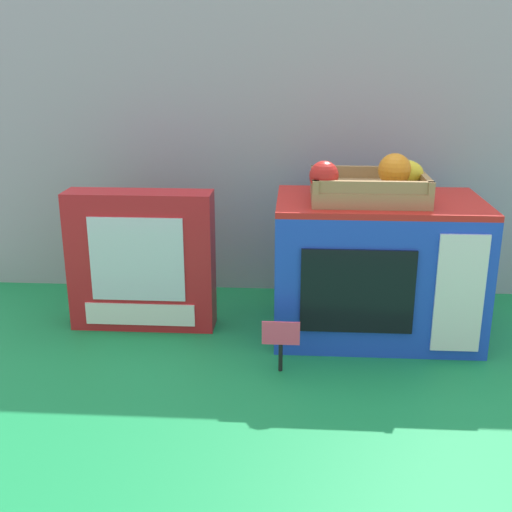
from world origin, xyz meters
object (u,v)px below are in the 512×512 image
food_groups_crate (369,185)px  price_sign (279,338)px  cookie_set_box (140,261)px  toy_microwave (375,267)px

food_groups_crate → price_sign: food_groups_crate is taller
food_groups_crate → cookie_set_box: (-0.47, 0.01, -0.17)m
toy_microwave → cookie_set_box: cookie_set_box is taller
cookie_set_box → price_sign: size_ratio=3.06×
toy_microwave → price_sign: toy_microwave is taller
toy_microwave → food_groups_crate: food_groups_crate is taller
toy_microwave → cookie_set_box: bearing=180.0°
cookie_set_box → price_sign: (0.30, -0.19, -0.08)m
cookie_set_box → price_sign: cookie_set_box is taller
food_groups_crate → price_sign: size_ratio=2.30×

